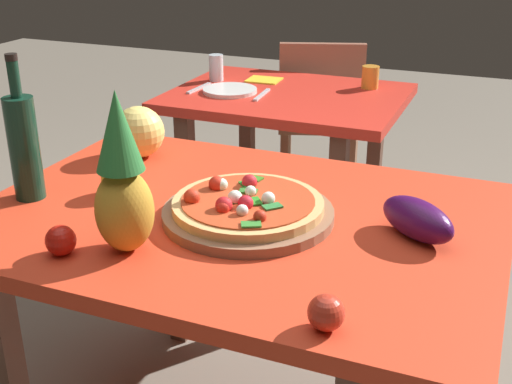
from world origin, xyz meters
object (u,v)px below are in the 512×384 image
eggplant (417,219)px  dinner_plate (230,90)px  dining_chair (320,114)px  drinking_glass_juice (370,77)px  pizza (246,203)px  pineapple_left (122,182)px  melon (139,132)px  pizza_board (248,214)px  bell_pepper (118,179)px  display_table (238,245)px  wine_bottle (24,145)px  drinking_glass_water (216,68)px  tomato_beside_pepper (326,313)px  fork_utensil (199,88)px  tomato_at_corner (61,240)px  knife_utensil (262,95)px  background_table (287,121)px  napkin_folded (264,80)px

eggplant → dinner_plate: bearing=132.2°
dining_chair → drinking_glass_juice: bearing=111.5°
dining_chair → pizza: bearing=82.5°
pineapple_left → dinner_plate: 1.37m
melon → dinner_plate: 0.80m
pizza_board → bell_pepper: bell_pepper is taller
display_table → dinner_plate: (-0.50, 1.05, 0.09)m
wine_bottle → drinking_glass_water: (-0.10, 1.33, -0.09)m
tomato_beside_pepper → fork_utensil: size_ratio=0.37×
bell_pepper → tomato_at_corner: size_ratio=1.45×
display_table → eggplant: (0.43, 0.04, 0.13)m
tomato_at_corner → pizza_board: bearing=46.3°
pizza_board → drinking_glass_juice: size_ratio=4.49×
pizza → eggplant: 0.40m
drinking_glass_water → dinner_plate: bearing=-49.7°
eggplant → fork_utensil: eggplant is taller
dining_chair → pizza: dining_chair is taller
display_table → knife_utensil: size_ratio=7.03×
background_table → tomato_at_corner: 1.48m
background_table → melon: melon is taller
drinking_glass_juice → fork_utensil: 0.71m
dining_chair → fork_utensil: bearing=45.6°
bell_pepper → dinner_plate: size_ratio=0.44×
melon → drinking_glass_water: bearing=101.8°
drinking_glass_juice → fork_utensil: drinking_glass_juice is taller
tomato_at_corner → dinner_plate: bearing=99.5°
eggplant → melon: bearing=165.3°
knife_utensil → drinking_glass_water: bearing=145.5°
pizza → melon: size_ratio=2.37×
knife_utensil → napkin_folded: knife_utensil is taller
pineapple_left → drinking_glass_water: 1.56m
eggplant → tomato_beside_pepper: 0.43m
eggplant → dinner_plate: (-0.92, 1.02, -0.04)m
background_table → pineapple_left: bearing=-84.7°
pineapple_left → fork_utensil: bearing=110.4°
melon → eggplant: melon is taller
background_table → fork_utensil: fork_utensil is taller
pizza_board → drinking_glass_water: (-0.67, 1.23, 0.04)m
melon → knife_utensil: size_ratio=0.85×
pizza → fork_utensil: size_ratio=2.01×
wine_bottle → pizza_board: bearing=9.2°
pineapple_left → knife_utensil: 1.34m
pizza → tomato_at_corner: (-0.30, -0.31, -0.01)m
background_table → tomato_beside_pepper: tomato_beside_pepper is taller
eggplant → drinking_glass_water: drinking_glass_water is taller
wine_bottle → bell_pepper: (0.20, 0.10, -0.10)m
pizza → background_table: bearing=105.0°
drinking_glass_water → napkin_folded: drinking_glass_water is taller
eggplant → knife_utensil: bearing=127.5°
tomato_beside_pepper → tomato_at_corner: (-0.60, 0.05, -0.00)m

